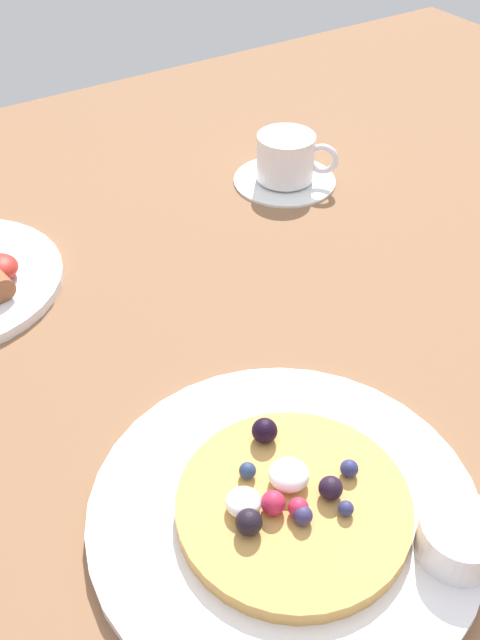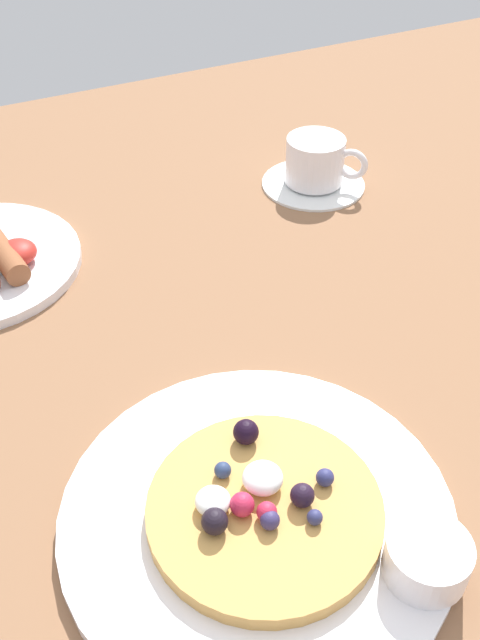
{
  "view_description": "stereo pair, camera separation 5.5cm",
  "coord_description": "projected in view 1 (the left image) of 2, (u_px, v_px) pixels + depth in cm",
  "views": [
    {
      "loc": [
        -21.99,
        -40.56,
        45.41
      ],
      "look_at": [
        4.09,
        0.14,
        4.0
      ],
      "focal_mm": 40.33,
      "sensor_mm": 36.0,
      "label": 1
    },
    {
      "loc": [
        -17.2,
        -43.26,
        45.41
      ],
      "look_at": [
        4.09,
        0.14,
        4.0
      ],
      "focal_mm": 40.33,
      "sensor_mm": 36.0,
      "label": 2
    }
  ],
  "objects": [
    {
      "name": "coffee_cup",
      "position": [
        287.0,
        156.0,
        0.88
      ],
      "size": [
        8.34,
        8.57,
        5.59
      ],
      "color": "white",
      "rests_on": "coffee_saucer"
    },
    {
      "name": "coffee_saucer",
      "position": [
        285.0,
        179.0,
        0.9
      ],
      "size": [
        12.76,
        12.76,
        0.65
      ],
      "primitive_type": "cylinder",
      "color": "white",
      "rests_on": "ground_plane"
    },
    {
      "name": "pancake_plate",
      "position": [
        285.0,
        512.0,
        0.53
      ],
      "size": [
        28.82,
        28.82,
        1.17
      ],
      "primitive_type": "cylinder",
      "color": "white",
      "rests_on": "ground_plane"
    },
    {
      "name": "syrup_ramekin",
      "position": [
        460.0,
        537.0,
        0.48
      ],
      "size": [
        5.71,
        5.71,
        3.06
      ],
      "color": "white",
      "rests_on": "pancake_plate"
    },
    {
      "name": "pancake_with_berries",
      "position": [
        292.0,
        504.0,
        0.51
      ],
      "size": [
        16.94,
        16.94,
        3.35
      ],
      "color": "tan",
      "rests_on": "pancake_plate"
    },
    {
      "name": "ground_plane",
      "position": [
        203.0,
        382.0,
        0.65
      ],
      "size": [
        180.72,
        128.22,
        3.0
      ],
      "primitive_type": "cube",
      "color": "brown"
    }
  ]
}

